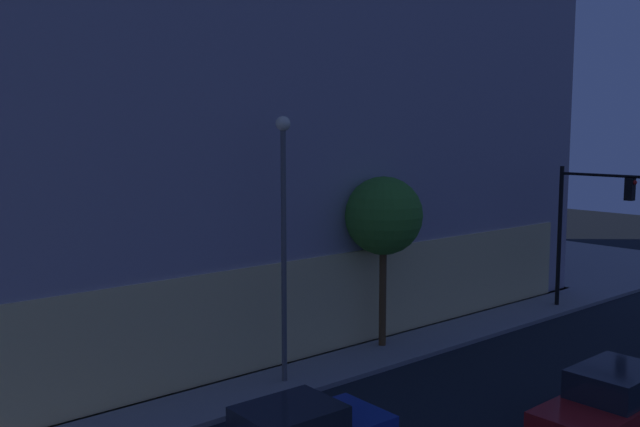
{
  "coord_description": "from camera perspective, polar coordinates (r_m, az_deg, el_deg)",
  "views": [
    {
      "loc": [
        -3.94,
        -9.72,
        7.64
      ],
      "look_at": [
        7.7,
        4.04,
        5.54
      ],
      "focal_mm": 39.21,
      "sensor_mm": 36.0,
      "label": 1
    }
  ],
  "objects": [
    {
      "name": "car_red",
      "position": [
        19.51,
        22.65,
        -14.13
      ],
      "size": [
        4.65,
        2.18,
        1.75
      ],
      "color": "maroon",
      "rests_on": "ground"
    },
    {
      "name": "street_lamp_sidewalk",
      "position": [
        20.61,
        -2.99,
        -0.3
      ],
      "size": [
        0.44,
        0.44,
        7.96
      ],
      "color": "#5B5B5B",
      "rests_on": "sidewalk_corner"
    },
    {
      "name": "traffic_light_far_corner",
      "position": [
        31.21,
        20.77,
        -0.08
      ],
      "size": [
        0.32,
        3.6,
        6.05
      ],
      "color": "black",
      "rests_on": "sidewalk_corner"
    },
    {
      "name": "modern_building",
      "position": [
        32.28,
        -12.8,
        7.62
      ],
      "size": [
        31.39,
        22.43,
        16.7
      ],
      "color": "#4C4C51",
      "rests_on": "ground"
    },
    {
      "name": "sidewalk_tree",
      "position": [
        24.27,
        5.21,
        -0.25
      ],
      "size": [
        2.73,
        2.73,
        5.98
      ],
      "color": "brown",
      "rests_on": "sidewalk_corner"
    }
  ]
}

